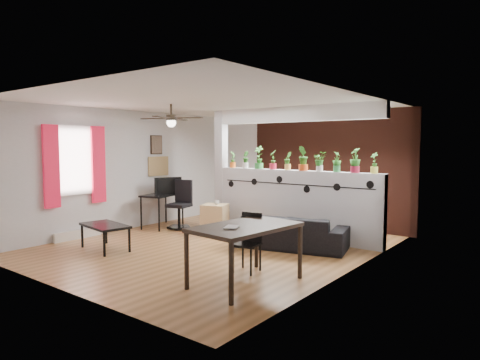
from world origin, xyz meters
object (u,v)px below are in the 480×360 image
object	(u,v)px
potted_plant_0	(233,159)
potted_plant_4	(288,160)
office_chair	(181,208)
potted_plant_2	(259,157)
coffee_table	(105,227)
potted_plant_3	(273,159)
potted_plant_7	(337,161)
potted_plant_6	(320,161)
sofa	(289,232)
potted_plant_1	(246,159)
potted_plant_9	(374,162)
computer_desk	(162,197)
dining_table	(246,231)
folding_chair	(249,237)
cube_shelf	(215,219)
potted_plant_8	(355,160)
cup	(217,202)
ceiling_fan	(171,120)
potted_plant_5	(303,158)

from	to	relation	value
potted_plant_0	potted_plant_4	bearing A→B (deg)	0.00
office_chair	potted_plant_2	bearing A→B (deg)	24.26
office_chair	coffee_table	size ratio (longest dim) A/B	1.01
potted_plant_3	coffee_table	world-z (taller)	potted_plant_3
potted_plant_7	potted_plant_6	bearing A→B (deg)	-180.00
potted_plant_6	sofa	xyz separation A→B (m)	(-0.18, -0.79, -1.26)
potted_plant_1	potted_plant_9	distance (m)	2.81
computer_desk	dining_table	distance (m)	4.36
coffee_table	folding_chair	bearing A→B (deg)	10.97
potted_plant_1	dining_table	world-z (taller)	potted_plant_1
potted_plant_3	computer_desk	bearing A→B (deg)	-161.07
potted_plant_9	office_chair	distance (m)	4.26
coffee_table	sofa	bearing A→B (deg)	39.95
cube_shelf	potted_plant_1	bearing A→B (deg)	42.67
potted_plant_9	coffee_table	distance (m)	4.86
potted_plant_7	coffee_table	xyz separation A→B (m)	(-3.04, -2.89, -1.15)
dining_table	potted_plant_7	bearing A→B (deg)	90.70
potted_plant_8	sofa	world-z (taller)	potted_plant_8
cube_shelf	cup	bearing A→B (deg)	-20.13
dining_table	potted_plant_8	bearing A→B (deg)	83.70
potted_plant_1	potted_plant_4	xyz separation A→B (m)	(1.05, 0.00, -0.00)
ceiling_fan	potted_plant_7	world-z (taller)	ceiling_fan
potted_plant_0	cube_shelf	size ratio (longest dim) A/B	0.61
computer_desk	dining_table	world-z (taller)	dining_table
potted_plant_5	cube_shelf	bearing A→B (deg)	-159.86
potted_plant_1	sofa	xyz separation A→B (m)	(1.57, -0.79, -1.26)
potted_plant_2	folding_chair	world-z (taller)	potted_plant_2
potted_plant_2	potted_plant_9	world-z (taller)	potted_plant_2
potted_plant_4	potted_plant_0	bearing A→B (deg)	180.00
cube_shelf	potted_plant_4	bearing A→B (deg)	4.58
potted_plant_3	computer_desk	size ratio (longest dim) A/B	0.35
sofa	folding_chair	distance (m)	1.60
ceiling_fan	cube_shelf	xyz separation A→B (m)	(0.04, 1.17, -2.01)
potted_plant_0	coffee_table	bearing A→B (deg)	-101.37
cube_shelf	dining_table	bearing A→B (deg)	-62.17
potted_plant_4	potted_plant_7	size ratio (longest dim) A/B	0.96
potted_plant_0	sofa	world-z (taller)	potted_plant_0
potted_plant_5	office_chair	world-z (taller)	potted_plant_5
potted_plant_0	potted_plant_6	bearing A→B (deg)	-0.00
cube_shelf	dining_table	size ratio (longest dim) A/B	0.40
computer_desk	dining_table	bearing A→B (deg)	-27.77
dining_table	office_chair	bearing A→B (deg)	147.79
ceiling_fan	dining_table	bearing A→B (deg)	-22.88
computer_desk	ceiling_fan	bearing A→B (deg)	-35.82
office_chair	potted_plant_5	bearing A→B (deg)	15.22
potted_plant_5	potted_plant_6	size ratio (longest dim) A/B	1.29
cube_shelf	office_chair	xyz separation A→B (m)	(-0.93, -0.09, 0.16)
potted_plant_7	potted_plant_9	distance (m)	0.70
potted_plant_8	office_chair	world-z (taller)	potted_plant_8
cube_shelf	potted_plant_5	bearing A→B (deg)	0.01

